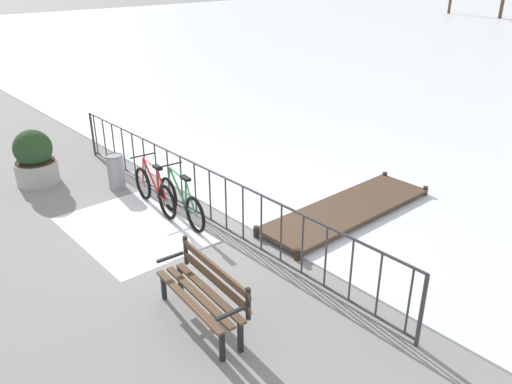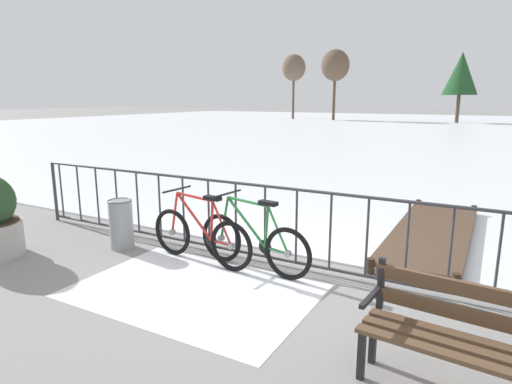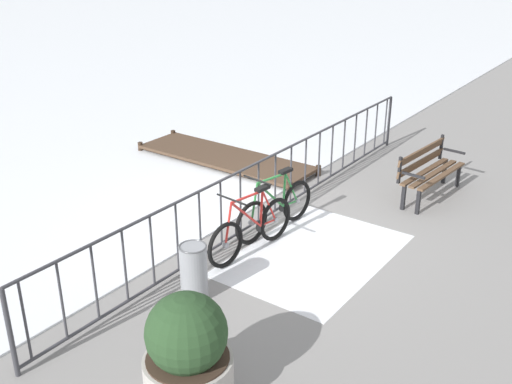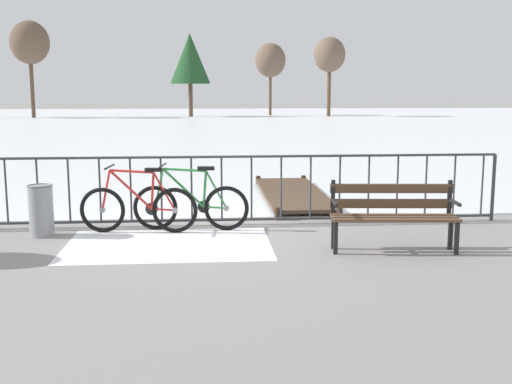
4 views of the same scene
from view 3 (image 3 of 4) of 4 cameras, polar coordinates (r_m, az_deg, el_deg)
ground_plane at (r=9.61m, az=1.02°, el=-2.65°), size 160.00×160.00×0.00m
snow_patch at (r=8.66m, az=5.59°, el=-5.89°), size 2.73×1.85×0.01m
railing_fence at (r=9.38m, az=1.05°, el=0.42°), size 9.06×0.06×1.07m
bicycle_near_railing at (r=8.52m, az=-0.41°, el=-3.51°), size 1.71×0.52×0.97m
bicycle_second at (r=9.12m, az=1.82°, el=-1.60°), size 1.71×0.52×0.97m
park_bench at (r=10.69m, az=15.93°, el=2.15°), size 1.64×0.62×0.89m
planter_with_shrub at (r=5.97m, az=-6.47°, el=-14.83°), size 0.87×0.87×1.17m
trash_bin at (r=7.54m, az=-5.89°, el=-7.45°), size 0.35×0.35×0.73m
wooden_dock at (r=11.94m, az=-2.96°, el=3.29°), size 1.10×3.78×0.20m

